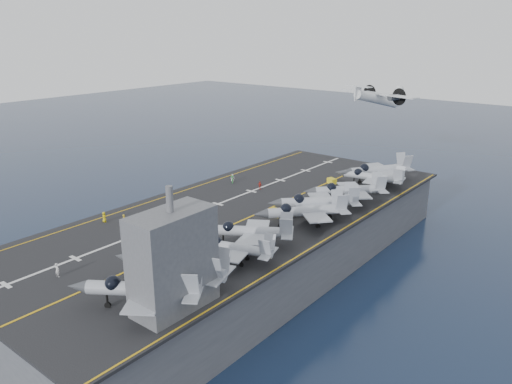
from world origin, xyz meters
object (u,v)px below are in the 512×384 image
Objects in this scene: tow_cart_a at (171,249)px; transport_plane at (377,99)px; fighter_jet_0 at (143,288)px; island_superstructure at (172,249)px.

transport_plane reaches higher than tow_cart_a.
fighter_jet_0 is at bearing -79.67° from transport_plane.
island_superstructure is at bearing -77.90° from transport_plane.
fighter_jet_0 is 10.09× the size of tow_cart_a.
island_superstructure reaches higher than fighter_jet_0.
tow_cart_a is (-11.84, 10.05, -6.93)m from island_superstructure.
transport_plane is (-17.39, 95.45, 10.47)m from fighter_jet_0.
island_superstructure is 17.01m from tow_cart_a.
tow_cart_a is (-9.33, 12.61, -2.21)m from fighter_jet_0.
tow_cart_a is 0.07× the size of transport_plane.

